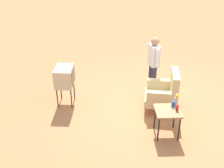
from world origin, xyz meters
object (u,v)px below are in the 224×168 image
object	(u,v)px
tv_on_stand	(64,77)
soda_can_red	(177,108)
soda_can_blue	(173,104)
side_table	(168,114)
person_standing	(153,62)
flower_vase	(177,99)
armchair	(165,92)

from	to	relation	value
tv_on_stand	soda_can_red	size ratio (longest dim) A/B	8.44
soda_can_blue	soda_can_red	bearing A→B (deg)	19.00
side_table	person_standing	distance (m)	1.88
soda_can_red	person_standing	bearing A→B (deg)	-173.30
person_standing	soda_can_blue	bearing A→B (deg)	5.51
side_table	flower_vase	xyz separation A→B (m)	(-0.23, 0.22, 0.24)
soda_can_blue	flower_vase	size ratio (longest dim) A/B	0.46
soda_can_blue	soda_can_red	world-z (taller)	same
side_table	flower_vase	world-z (taller)	flower_vase
tv_on_stand	soda_can_blue	size ratio (longest dim) A/B	8.44
armchair	side_table	size ratio (longest dim) A/B	1.66
tv_on_stand	soda_can_red	bearing A→B (deg)	61.21
tv_on_stand	flower_vase	world-z (taller)	tv_on_stand
side_table	soda_can_blue	world-z (taller)	soda_can_blue
side_table	soda_can_red	world-z (taller)	soda_can_red
soda_can_blue	tv_on_stand	bearing A→B (deg)	-116.51
side_table	soda_can_red	distance (m)	0.24
side_table	person_standing	world-z (taller)	person_standing
soda_can_blue	side_table	bearing A→B (deg)	-42.19
side_table	soda_can_blue	bearing A→B (deg)	137.81
soda_can_red	flower_vase	xyz separation A→B (m)	(-0.24, 0.04, 0.09)
flower_vase	soda_can_blue	bearing A→B (deg)	-47.57
tv_on_stand	soda_can_blue	world-z (taller)	tv_on_stand
tv_on_stand	soda_can_red	distance (m)	2.91
soda_can_blue	flower_vase	distance (m)	0.15
tv_on_stand	soda_can_red	world-z (taller)	tv_on_stand
tv_on_stand	person_standing	xyz separation A→B (m)	(-0.44, 2.33, 0.16)
armchair	tv_on_stand	world-z (taller)	armchair
armchair	person_standing	world-z (taller)	person_standing
soda_can_red	armchair	bearing A→B (deg)	-177.09
person_standing	tv_on_stand	bearing A→B (deg)	-79.30
tv_on_stand	person_standing	distance (m)	2.38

